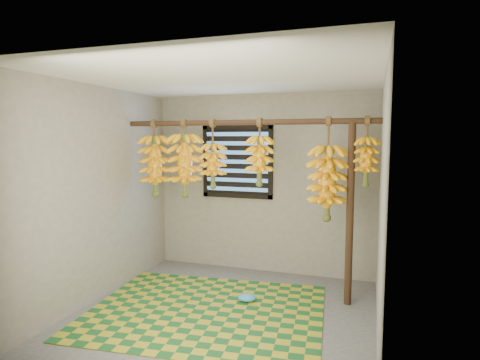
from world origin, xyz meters
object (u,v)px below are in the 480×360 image
at_px(support_post, 350,215).
at_px(banana_bunch_d, 259,161).
at_px(banana_bunch_a, 155,166).
at_px(banana_bunch_f, 366,161).
at_px(woven_mat, 206,311).
at_px(banana_bunch_c, 213,165).
at_px(plastic_bag, 247,298).
at_px(banana_bunch_b, 185,165).
at_px(banana_bunch_e, 327,183).

bearing_deg(support_post, banana_bunch_d, 180.00).
height_order(banana_bunch_a, banana_bunch_f, same).
distance_m(woven_mat, banana_bunch_c, 1.64).
bearing_deg(banana_bunch_d, banana_bunch_a, -180.00).
bearing_deg(plastic_bag, banana_bunch_d, 80.80).
xyz_separation_m(support_post, banana_bunch_b, (-1.96, 0.00, 0.49)).
relative_size(support_post, banana_bunch_d, 2.59).
xyz_separation_m(support_post, banana_bunch_e, (-0.25, 0.00, 0.33)).
bearing_deg(banana_bunch_d, banana_bunch_f, 0.00).
bearing_deg(support_post, banana_bunch_e, 180.00).
bearing_deg(banana_bunch_a, support_post, 0.00).
xyz_separation_m(woven_mat, banana_bunch_d, (0.39, 0.67, 1.56)).
xyz_separation_m(plastic_bag, banana_bunch_e, (0.82, 0.31, 1.28)).
height_order(banana_bunch_b, banana_bunch_e, same).
height_order(plastic_bag, banana_bunch_d, banana_bunch_d).
relative_size(banana_bunch_a, banana_bunch_d, 1.24).
distance_m(banana_bunch_c, banana_bunch_d, 0.58).
height_order(banana_bunch_e, banana_bunch_f, same).
distance_m(plastic_bag, banana_bunch_f, 1.98).
relative_size(plastic_bag, banana_bunch_b, 0.22).
xyz_separation_m(support_post, banana_bunch_c, (-1.59, 0.00, 0.50)).
relative_size(support_post, plastic_bag, 9.82).
distance_m(support_post, banana_bunch_f, 0.60).
relative_size(support_post, banana_bunch_e, 1.79).
xyz_separation_m(banana_bunch_a, banana_bunch_b, (0.41, 0.00, 0.02)).
xyz_separation_m(woven_mat, banana_bunch_c, (-0.18, 0.67, 1.49)).
bearing_deg(woven_mat, banana_bunch_a, 145.35).
distance_m(support_post, banana_bunch_e, 0.42).
relative_size(banana_bunch_b, banana_bunch_c, 1.14).
relative_size(plastic_bag, banana_bunch_e, 0.18).
bearing_deg(banana_bunch_c, banana_bunch_a, -180.00).
height_order(plastic_bag, banana_bunch_f, banana_bunch_f).
relative_size(woven_mat, banana_bunch_b, 2.59).
distance_m(banana_bunch_c, banana_bunch_e, 1.35).
xyz_separation_m(banana_bunch_b, banana_bunch_c, (0.37, 0.00, 0.01)).
bearing_deg(support_post, banana_bunch_f, 0.00).
height_order(woven_mat, banana_bunch_c, banana_bunch_c).
height_order(banana_bunch_a, banana_bunch_c, same).
bearing_deg(banana_bunch_f, plastic_bag, -165.70).
bearing_deg(banana_bunch_b, banana_bunch_e, 0.00).
bearing_deg(banana_bunch_c, support_post, 0.00).
relative_size(plastic_bag, banana_bunch_a, 0.21).
distance_m(support_post, plastic_bag, 1.46).
xyz_separation_m(woven_mat, plastic_bag, (0.34, 0.36, 0.05)).
height_order(plastic_bag, banana_bunch_b, banana_bunch_b).
bearing_deg(banana_bunch_d, banana_bunch_e, 0.00).
distance_m(banana_bunch_c, banana_bunch_f, 1.74).
distance_m(woven_mat, banana_bunch_f, 2.31).
height_order(woven_mat, banana_bunch_b, banana_bunch_b).
xyz_separation_m(support_post, banana_bunch_d, (-1.02, 0.00, 0.56)).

